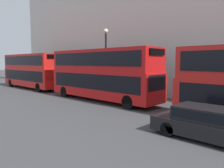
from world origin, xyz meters
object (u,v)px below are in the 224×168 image
object	(u,v)px
bus_second_in_queue	(102,73)
pedestrian	(58,82)
bus_third_in_queue	(32,70)
car_hatchback	(209,123)

from	to	relation	value
bus_second_in_queue	pedestrian	distance (m)	11.42
bus_second_in_queue	pedestrian	size ratio (longest dim) A/B	6.71
bus_second_in_queue	bus_third_in_queue	size ratio (longest dim) A/B	1.01
bus_second_in_queue	car_hatchback	bearing A→B (deg)	-108.45
bus_second_in_queue	bus_third_in_queue	distance (m)	12.70
pedestrian	car_hatchback	bearing A→B (deg)	-106.08
pedestrian	bus_third_in_queue	bearing A→B (deg)	147.56
bus_third_in_queue	car_hatchback	bearing A→B (deg)	-98.45
car_hatchback	pedestrian	xyz separation A→B (m)	(6.10, 21.17, 0.01)
bus_second_in_queue	car_hatchback	distance (m)	10.87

